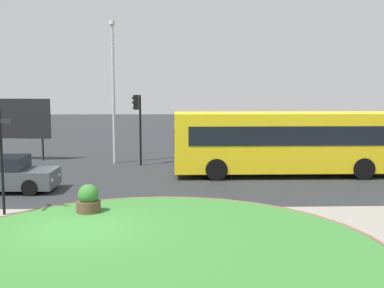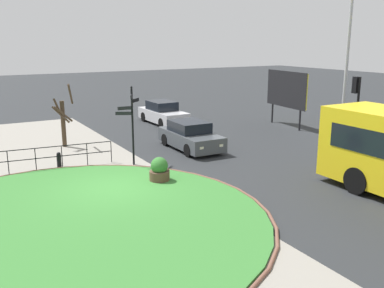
{
  "view_description": "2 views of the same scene",
  "coord_description": "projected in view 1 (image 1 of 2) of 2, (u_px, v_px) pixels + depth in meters",
  "views": [
    {
      "loc": [
        2.92,
        -13.54,
        4.21
      ],
      "look_at": [
        3.42,
        1.41,
        2.4
      ],
      "focal_mm": 44.19,
      "sensor_mm": 36.0,
      "label": 1
    },
    {
      "loc": [
        14.7,
        -5.11,
        5.46
      ],
      "look_at": [
        3.36,
        1.38,
        2.31
      ],
      "focal_mm": 40.42,
      "sensor_mm": 36.0,
      "label": 2
    }
  ],
  "objects": [
    {
      "name": "car_far_lane",
      "position": [
        4.0,
        175.0,
        19.13
      ],
      "size": [
        4.19,
        1.92,
        1.43
      ],
      "rotation": [
        0.0,
        0.0,
        -0.02
      ],
      "color": "#474C51",
      "rests_on": "ground"
    },
    {
      "name": "lamppost_tall",
      "position": [
        113.0,
        88.0,
        25.76
      ],
      "size": [
        0.32,
        0.32,
        7.77
      ],
      "color": "#B7B7BC",
      "rests_on": "ground"
    },
    {
      "name": "grass_kerb_ring",
      "position": [
        152.0,
        255.0,
        11.74
      ],
      "size": [
        12.36,
        12.36,
        0.11
      ],
      "primitive_type": "torus",
      "color": "brown",
      "rests_on": "ground"
    },
    {
      "name": "bus_yellow",
      "position": [
        285.0,
        142.0,
        22.51
      ],
      "size": [
        10.56,
        2.68,
        3.0
      ],
      "rotation": [
        0.0,
        0.0,
        3.14
      ],
      "color": "yellow",
      "rests_on": "ground"
    },
    {
      "name": "grass_island",
      "position": [
        152.0,
        255.0,
        11.74
      ],
      "size": [
        12.05,
        12.05,
        0.1
      ],
      "primitive_type": "cylinder",
      "color": "#387A33",
      "rests_on": "ground"
    },
    {
      "name": "sidewalk_paving",
      "position": [
        63.0,
        251.0,
        12.14
      ],
      "size": [
        32.0,
        8.56,
        0.02
      ],
      "primitive_type": "cube",
      "color": "gray",
      "rests_on": "ground"
    },
    {
      "name": "planter_near_signpost",
      "position": [
        88.0,
        201.0,
        15.6
      ],
      "size": [
        0.8,
        0.8,
        1.03
      ],
      "color": "brown",
      "rests_on": "ground"
    },
    {
      "name": "signpost_directional",
      "position": [
        0.0,
        154.0,
        15.33
      ],
      "size": [
        0.89,
        1.17,
        3.54
      ],
      "color": "black",
      "rests_on": "ground"
    },
    {
      "name": "billboard_left",
      "position": [
        16.0,
        120.0,
        27.1
      ],
      "size": [
        4.07,
        0.57,
        3.55
      ],
      "rotation": [
        0.0,
        0.0,
        -0.11
      ],
      "color": "black",
      "rests_on": "ground"
    },
    {
      "name": "ground",
      "position": [
        77.0,
        231.0,
        13.84
      ],
      "size": [
        120.0,
        120.0,
        0.0
      ],
      "primitive_type": "plane",
      "color": "#282B2D"
    },
    {
      "name": "traffic_light_near",
      "position": [
        138.0,
        114.0,
        25.22
      ],
      "size": [
        0.49,
        0.27,
        3.79
      ],
      "rotation": [
        0.0,
        0.0,
        3.11
      ],
      "color": "black",
      "rests_on": "ground"
    }
  ]
}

